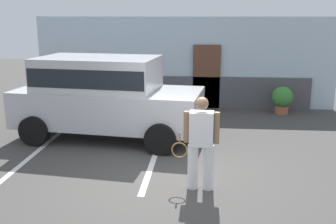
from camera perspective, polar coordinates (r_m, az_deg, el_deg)
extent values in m
plane|color=#423F3D|center=(7.60, -0.12, -9.92)|extent=(40.00, 40.00, 0.00)
cube|color=silver|center=(9.72, -18.08, -5.19)|extent=(0.12, 4.40, 0.01)
cube|color=silver|center=(9.02, -1.79, -5.97)|extent=(0.12, 4.40, 0.01)
cube|color=silver|center=(13.38, 2.36, 7.18)|extent=(9.92, 0.30, 3.00)
cube|color=#4C4C51|center=(13.33, 2.28, 2.91)|extent=(8.33, 0.10, 1.05)
cube|color=brown|center=(13.21, 5.56, 5.06)|extent=(0.90, 0.06, 2.10)
cube|color=#B7B7BC|center=(10.06, -8.51, 0.72)|extent=(4.79, 2.44, 0.90)
cube|color=#B7B7BC|center=(9.99, -10.04, 5.53)|extent=(3.09, 2.09, 0.80)
cube|color=black|center=(9.99, -10.03, 5.42)|extent=(3.03, 2.11, 0.44)
cylinder|color=black|center=(10.65, 1.21, -0.83)|extent=(0.75, 0.34, 0.72)
cylinder|color=black|center=(8.86, -1.09, -3.90)|extent=(0.75, 0.34, 0.72)
cylinder|color=black|center=(11.61, -14.00, 0.00)|extent=(0.75, 0.34, 0.72)
cylinder|color=black|center=(10.00, -18.70, -2.57)|extent=(0.75, 0.34, 0.72)
cylinder|color=white|center=(7.16, 5.86, -7.97)|extent=(0.19, 0.19, 0.82)
cylinder|color=white|center=(7.17, 3.60, -7.88)|extent=(0.19, 0.19, 0.82)
cube|color=white|center=(6.93, 4.84, -2.42)|extent=(0.43, 0.28, 0.61)
sphere|color=#8C6647|center=(6.82, 4.92, 1.24)|extent=(0.23, 0.23, 0.23)
cylinder|color=#8C6647|center=(6.91, 7.02, -2.29)|extent=(0.10, 0.10, 0.56)
cylinder|color=#8C6647|center=(6.94, 2.69, -2.14)|extent=(0.10, 0.10, 0.56)
torus|color=olive|center=(7.14, 1.66, -5.50)|extent=(0.37, 0.04, 0.37)
cylinder|color=olive|center=(7.06, 1.67, -3.71)|extent=(0.03, 0.03, 0.20)
cylinder|color=#9E5638|center=(13.05, 16.04, 0.34)|extent=(0.42, 0.42, 0.26)
sphere|color=#387F33|center=(12.96, 16.16, 2.10)|extent=(0.66, 0.66, 0.66)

